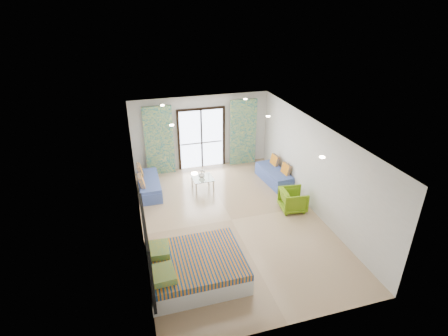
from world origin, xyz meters
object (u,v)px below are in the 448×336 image
object	(u,v)px
daybed_right	(274,175)
coffee_table	(203,179)
armchair	(293,199)
daybed_left	(149,185)
bed	(195,268)

from	to	relation	value
daybed_right	coffee_table	xyz separation A→B (m)	(-2.50, 0.14, 0.14)
armchair	coffee_table	bearing A→B (deg)	56.19
coffee_table	armchair	bearing A→B (deg)	-40.18
daybed_left	bed	bearing A→B (deg)	-81.20
bed	daybed_right	distance (m)	5.24
daybed_right	coffee_table	world-z (taller)	daybed_right
daybed_left	armchair	size ratio (longest dim) A/B	2.33
coffee_table	daybed_right	bearing A→B (deg)	-3.24
coffee_table	armchair	distance (m)	3.03
daybed_right	coffee_table	size ratio (longest dim) A/B	2.22
bed	daybed_left	xyz separation A→B (m)	(-0.64, 4.27, -0.04)
daybed_left	coffee_table	bearing A→B (deg)	-9.78
bed	coffee_table	distance (m)	4.11
bed	armchair	size ratio (longest dim) A/B	2.88
daybed_right	coffee_table	distance (m)	2.51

